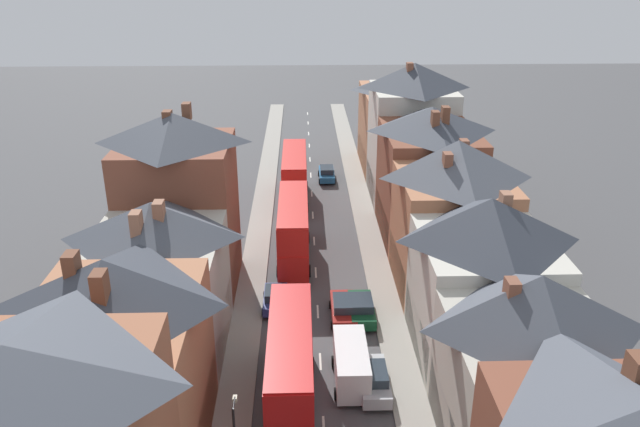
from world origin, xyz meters
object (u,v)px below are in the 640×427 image
object	(u,v)px
car_parked_right_a	(343,309)
car_mid_black	(296,159)
double_decker_bus_lead	(290,368)
delivery_van	(351,363)
double_decker_bus_mid_street	(293,230)
car_near_silver	(327,173)
car_near_blue	(275,298)
car_far_grey	(374,379)
car_parked_left_b	(362,308)
double_decker_bus_far_approaching	(295,176)

from	to	relation	value
car_parked_right_a	car_mid_black	bearing A→B (deg)	95.89
double_decker_bus_lead	delivery_van	xyz separation A→B (m)	(3.61, 2.32, -1.48)
car_parked_right_a	delivery_van	size ratio (longest dim) A/B	0.86
double_decker_bus_mid_street	car_near_silver	bearing A→B (deg)	79.77
car_near_blue	car_far_grey	bearing A→B (deg)	-57.31
delivery_van	car_far_grey	bearing A→B (deg)	-35.69
delivery_van	double_decker_bus_mid_street	bearing A→B (deg)	102.40
car_near_silver	car_parked_left_b	distance (m)	29.41
car_parked_right_a	car_mid_black	size ratio (longest dim) A/B	1.06
double_decker_bus_far_approaching	car_parked_left_b	xyz separation A→B (m)	(4.91, -22.82, -1.96)
car_near_blue	car_mid_black	bearing A→B (deg)	87.76
double_decker_bus_mid_street	car_far_grey	bearing A→B (deg)	-74.20
car_near_silver	car_near_blue	bearing A→B (deg)	-100.04
car_near_silver	car_mid_black	size ratio (longest dim) A/B	1.07
double_decker_bus_mid_street	delivery_van	world-z (taller)	double_decker_bus_mid_street
car_near_blue	delivery_van	xyz separation A→B (m)	(4.90, -8.73, 0.54)
car_far_grey	car_near_silver	bearing A→B (deg)	91.99
car_near_silver	delivery_van	world-z (taller)	delivery_van
car_near_blue	car_far_grey	size ratio (longest dim) A/B	0.89
car_mid_black	delivery_van	size ratio (longest dim) A/B	0.81
double_decker_bus_lead	double_decker_bus_mid_street	size ratio (longest dim) A/B	1.00
car_mid_black	car_parked_left_b	xyz separation A→B (m)	(4.90, -34.90, 0.04)
car_mid_black	double_decker_bus_lead	bearing A→B (deg)	-90.01
car_parked_right_a	car_mid_black	world-z (taller)	car_parked_right_a
car_parked_right_a	car_far_grey	bearing A→B (deg)	-80.75
car_near_silver	car_parked_right_a	bearing A→B (deg)	-90.00
car_mid_black	delivery_van	world-z (taller)	delivery_van
double_decker_bus_far_approaching	delivery_van	bearing A→B (deg)	-83.10
car_mid_black	car_parked_left_b	bearing A→B (deg)	-82.01
car_parked_left_b	delivery_van	xyz separation A→B (m)	(-1.30, -7.02, 0.49)
car_near_blue	car_parked_right_a	xyz separation A→B (m)	(4.90, -1.68, 0.04)
car_near_blue	car_near_silver	size ratio (longest dim) A/B	0.85
car_parked_left_b	double_decker_bus_far_approaching	bearing A→B (deg)	102.14
car_near_silver	double_decker_bus_far_approaching	bearing A→B (deg)	-118.81
car_mid_black	double_decker_bus_mid_street	bearing A→B (deg)	-90.02
double_decker_bus_lead	double_decker_bus_mid_street	bearing A→B (deg)	90.00
double_decker_bus_far_approaching	car_near_blue	size ratio (longest dim) A/B	2.82
car_near_silver	car_far_grey	world-z (taller)	car_far_grey
car_mid_black	car_parked_left_b	size ratio (longest dim) A/B	0.97
double_decker_bus_lead	car_near_blue	bearing A→B (deg)	96.67
car_near_blue	car_parked_right_a	distance (m)	5.18
double_decker_bus_mid_street	car_parked_right_a	xyz separation A→B (m)	(3.61, -9.37, -1.98)
car_near_silver	car_far_grey	distance (m)	37.36
double_decker_bus_mid_street	double_decker_bus_far_approaching	world-z (taller)	same
double_decker_bus_lead	car_near_silver	size ratio (longest dim) A/B	2.40
double_decker_bus_far_approaching	car_parked_left_b	world-z (taller)	double_decker_bus_far_approaching
car_near_silver	car_parked_left_b	world-z (taller)	car_parked_left_b
car_near_blue	car_parked_right_a	bearing A→B (deg)	-18.92
car_near_silver	double_decker_bus_mid_street	bearing A→B (deg)	-100.23
double_decker_bus_mid_street	double_decker_bus_lead	bearing A→B (deg)	-90.00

